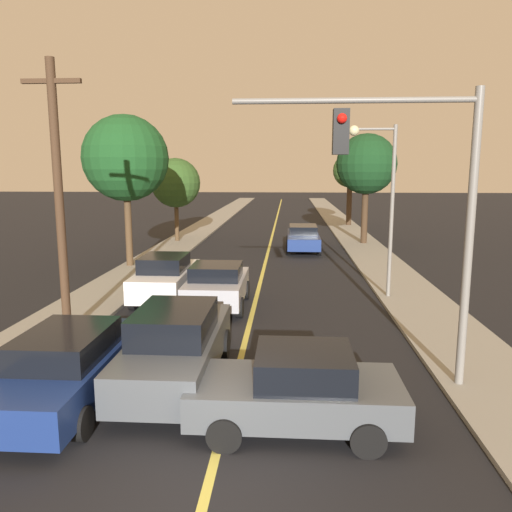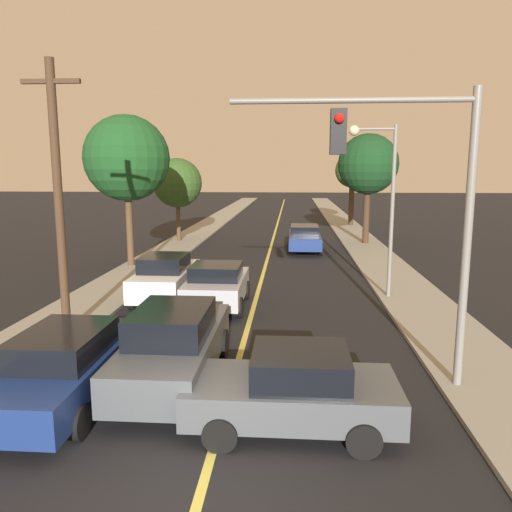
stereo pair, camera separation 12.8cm
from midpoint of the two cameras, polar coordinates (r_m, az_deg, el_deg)
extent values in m
plane|color=black|center=(8.23, -6.02, -24.75)|extent=(200.00, 200.00, 0.00)
cube|color=black|center=(42.94, 2.10, 3.56)|extent=(8.95, 80.00, 0.01)
cube|color=#D1C14C|center=(42.94, 2.10, 3.57)|extent=(0.16, 76.00, 0.00)
cube|color=gray|center=(43.48, -5.48, 3.68)|extent=(2.50, 80.00, 0.12)
cube|color=gray|center=(43.15, 9.73, 3.53)|extent=(2.50, 80.00, 0.12)
cube|color=#474C51|center=(11.28, -9.32, -10.59)|extent=(1.76, 4.95, 0.77)
cube|color=black|center=(10.88, -9.66, -7.51)|extent=(1.55, 2.23, 0.62)
cylinder|color=black|center=(13.01, -11.38, -9.67)|extent=(0.22, 0.73, 0.73)
cylinder|color=black|center=(12.69, -3.95, -10.00)|extent=(0.22, 0.73, 0.73)
cylinder|color=black|center=(10.30, -15.95, -15.22)|extent=(0.22, 0.73, 0.73)
cylinder|color=black|center=(9.89, -6.41, -15.98)|extent=(0.22, 0.73, 0.73)
cube|color=#A5A8B2|center=(17.13, -4.67, -3.61)|extent=(1.86, 3.81, 0.72)
cube|color=black|center=(16.86, -4.77, -1.76)|extent=(1.64, 1.72, 0.47)
cylinder|color=black|center=(18.49, -6.84, -3.80)|extent=(0.22, 0.67, 0.67)
cylinder|color=black|center=(18.26, -1.36, -3.91)|extent=(0.22, 0.67, 0.67)
cylinder|color=black|center=(16.25, -8.36, -5.74)|extent=(0.22, 0.67, 0.67)
cylinder|color=black|center=(15.98, -2.11, -5.91)|extent=(0.22, 0.67, 0.67)
cube|color=navy|center=(11.09, -20.63, -12.03)|extent=(1.74, 4.90, 0.69)
cube|color=black|center=(10.72, -21.26, -9.35)|extent=(1.53, 2.20, 0.53)
cylinder|color=black|center=(12.83, -21.15, -10.71)|extent=(0.22, 0.62, 0.62)
cylinder|color=black|center=(12.24, -13.97, -11.32)|extent=(0.22, 0.62, 0.62)
cylinder|color=black|center=(9.65, -19.66, -17.60)|extent=(0.22, 0.62, 0.62)
cube|color=white|center=(18.25, -10.44, -2.72)|extent=(1.70, 4.23, 0.78)
cube|color=black|center=(17.96, -10.64, -0.79)|extent=(1.50, 1.91, 0.53)
cylinder|color=black|center=(19.78, -11.76, -2.95)|extent=(0.22, 0.73, 0.73)
cylinder|color=black|center=(19.41, -7.15, -3.06)|extent=(0.22, 0.73, 0.73)
cylinder|color=black|center=(17.33, -14.06, -4.85)|extent=(0.22, 0.73, 0.73)
cylinder|color=black|center=(16.92, -8.82, -5.03)|extent=(0.22, 0.73, 0.73)
cube|color=navy|center=(29.22, 5.27, 1.91)|extent=(1.79, 5.16, 0.65)
cube|color=black|center=(29.36, 5.27, 3.06)|extent=(1.58, 2.32, 0.47)
cylinder|color=black|center=(27.73, 7.10, 0.77)|extent=(0.22, 0.69, 0.69)
cylinder|color=black|center=(27.68, 3.58, 0.81)|extent=(0.22, 0.69, 0.69)
cylinder|color=black|center=(30.89, 6.76, 1.70)|extent=(0.22, 0.69, 0.69)
cylinder|color=black|center=(30.84, 3.60, 1.74)|extent=(0.22, 0.69, 0.69)
cube|color=#474C51|center=(9.41, 4.09, -15.66)|extent=(3.82, 1.83, 0.63)
cube|color=black|center=(9.18, 5.11, -12.35)|extent=(1.72, 1.61, 0.55)
cylinder|color=black|center=(8.85, -4.08, -19.70)|extent=(0.61, 0.22, 0.61)
cylinder|color=black|center=(10.39, -2.74, -15.01)|extent=(0.61, 0.22, 0.61)
cylinder|color=black|center=(8.88, 12.25, -19.82)|extent=(0.61, 0.22, 0.61)
cylinder|color=black|center=(10.41, 10.81, -15.13)|extent=(0.61, 0.22, 0.61)
cylinder|color=slate|center=(11.14, 22.86, 1.49)|extent=(0.18, 0.18, 6.16)
cylinder|color=slate|center=(10.58, 10.78, 17.07)|extent=(4.88, 0.12, 0.12)
cube|color=black|center=(10.49, 9.31, 13.83)|extent=(0.32, 0.28, 0.90)
sphere|color=red|center=(10.33, 9.45, 15.26)|extent=(0.20, 0.20, 0.20)
cylinder|color=slate|center=(18.42, 15.06, 4.82)|extent=(0.14, 0.14, 6.09)
cylinder|color=slate|center=(18.29, 13.22, 13.95)|extent=(1.43, 0.09, 0.09)
sphere|color=beige|center=(18.19, 10.93, 13.90)|extent=(0.36, 0.36, 0.36)
cylinder|color=#422D1E|center=(14.66, -21.81, 5.88)|extent=(0.24, 0.24, 7.43)
cube|color=#422D1E|center=(14.81, -22.62, 17.98)|extent=(1.60, 0.12, 0.12)
cylinder|color=#4C3823|center=(32.81, -9.16, 4.03)|extent=(0.27, 0.27, 2.63)
sphere|color=#2D4C1E|center=(32.66, -9.28, 8.25)|extent=(3.15, 3.15, 3.15)
cylinder|color=#4C3823|center=(24.64, -14.52, 3.20)|extent=(0.32, 0.32, 3.68)
sphere|color=#19471E|center=(24.50, -14.84, 10.76)|extent=(4.01, 4.01, 4.01)
cylinder|color=#3D2B1C|center=(42.55, 10.51, 5.89)|extent=(0.43, 0.43, 3.53)
sphere|color=#2D4C1E|center=(42.46, 10.63, 9.60)|extent=(2.82, 2.82, 2.82)
cylinder|color=#3D2B1C|center=(32.04, 12.19, 4.68)|extent=(0.39, 0.39, 3.61)
sphere|color=#143819|center=(31.93, 12.39, 10.24)|extent=(3.71, 3.71, 3.71)
camera|label=1|loc=(0.06, -90.20, -0.04)|focal=35.00mm
camera|label=2|loc=(0.06, 89.80, 0.04)|focal=35.00mm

